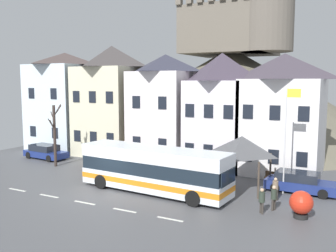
# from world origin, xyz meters

# --- Properties ---
(ground_plane) EXTENTS (40.00, 60.00, 0.07)m
(ground_plane) POSITION_xyz_m (0.00, -0.00, -0.03)
(ground_plane) COLOR #4F5054
(townhouse_00) EXTENTS (6.26, 6.99, 10.64)m
(townhouse_00) POSITION_xyz_m (-14.56, 12.47, 5.32)
(townhouse_00) COLOR silver
(townhouse_00) RESTS_ON ground_plane
(townhouse_01) EXTENTS (6.00, 6.40, 11.08)m
(townhouse_01) POSITION_xyz_m (-8.02, 12.17, 5.54)
(townhouse_01) COLOR beige
(townhouse_01) RESTS_ON ground_plane
(townhouse_02) EXTENTS (5.32, 6.13, 10.02)m
(townhouse_02) POSITION_xyz_m (-1.73, 12.03, 5.01)
(townhouse_02) COLOR white
(townhouse_02) RESTS_ON ground_plane
(townhouse_03) EXTENTS (5.02, 6.07, 9.97)m
(townhouse_03) POSITION_xyz_m (3.87, 12.00, 4.98)
(townhouse_03) COLOR white
(townhouse_03) RESTS_ON ground_plane
(townhouse_04) EXTENTS (6.15, 6.22, 9.74)m
(townhouse_04) POSITION_xyz_m (9.18, 12.08, 4.87)
(townhouse_04) COLOR white
(townhouse_04) RESTS_ON ground_plane
(hilltop_castle) EXTENTS (41.85, 41.85, 20.32)m
(hilltop_castle) POSITION_xyz_m (-1.26, 29.83, 6.42)
(hilltop_castle) COLOR #645E4E
(hilltop_castle) RESTS_ON ground_plane
(transit_bus) EXTENTS (10.94, 3.22, 3.07)m
(transit_bus) POSITION_xyz_m (2.71, 2.07, 1.55)
(transit_bus) COLOR white
(transit_bus) RESTS_ON ground_plane
(bus_shelter) EXTENTS (3.60, 3.60, 3.75)m
(bus_shelter) POSITION_xyz_m (7.69, 5.66, 3.05)
(bus_shelter) COLOR #473D33
(bus_shelter) RESTS_ON ground_plane
(parked_car_00) EXTENTS (4.62, 2.06, 1.38)m
(parked_car_00) POSITION_xyz_m (11.46, 6.79, 0.68)
(parked_car_00) COLOR navy
(parked_car_00) RESTS_ON ground_plane
(parked_car_01) EXTENTS (4.43, 2.10, 1.33)m
(parked_car_01) POSITION_xyz_m (-4.22, 6.30, 0.65)
(parked_car_01) COLOR maroon
(parked_car_01) RESTS_ON ground_plane
(parked_car_02) EXTENTS (4.72, 2.31, 1.36)m
(parked_car_02) POSITION_xyz_m (-12.32, 6.93, 0.67)
(parked_car_02) COLOR navy
(parked_car_02) RESTS_ON ground_plane
(pedestrian_00) EXTENTS (0.36, 0.36, 1.46)m
(pedestrian_00) POSITION_xyz_m (10.36, 4.23, 0.79)
(pedestrian_00) COLOR #38332D
(pedestrian_00) RESTS_ON ground_plane
(pedestrian_01) EXTENTS (0.35, 0.37, 1.62)m
(pedestrian_01) POSITION_xyz_m (7.11, 4.01, 0.87)
(pedestrian_01) COLOR black
(pedestrian_01) RESTS_ON ground_plane
(pedestrian_02) EXTENTS (0.33, 0.33, 1.48)m
(pedestrian_02) POSITION_xyz_m (10.70, 2.25, 0.86)
(pedestrian_02) COLOR #38332D
(pedestrian_02) RESTS_ON ground_plane
(pedestrian_03) EXTENTS (0.35, 0.35, 1.48)m
(pedestrian_03) POSITION_xyz_m (10.22, 1.35, 0.89)
(pedestrian_03) COLOR #38332D
(pedestrian_03) RESTS_ON ground_plane
(public_bench) EXTENTS (1.70, 0.48, 0.87)m
(public_bench) POSITION_xyz_m (9.63, 8.10, 0.47)
(public_bench) COLOR brown
(public_bench) RESTS_ON ground_plane
(flagpole) EXTENTS (0.95, 0.10, 7.10)m
(flagpole) POSITION_xyz_m (10.61, 5.94, 4.11)
(flagpole) COLOR silver
(flagpole) RESTS_ON ground_plane
(harbour_buoy) EXTENTS (1.29, 1.29, 1.54)m
(harbour_buoy) POSITION_xyz_m (12.32, 1.64, 0.84)
(harbour_buoy) COLOR black
(harbour_buoy) RESTS_ON ground_plane
(bare_tree_00) EXTENTS (0.89, 1.54, 5.51)m
(bare_tree_00) POSITION_xyz_m (-8.99, 4.89, 2.91)
(bare_tree_00) COLOR #382D28
(bare_tree_00) RESTS_ON ground_plane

